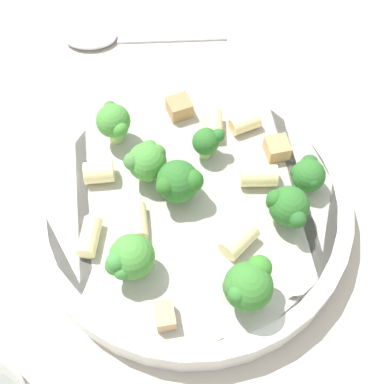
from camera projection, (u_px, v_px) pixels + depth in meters
The scene contains 21 objects.
ground_plane at pixel (192, 216), 0.45m from camera, with size 2.00×2.00×0.00m, color #BCB29E.
pasta_bowl at pixel (192, 206), 0.44m from camera, with size 0.26×0.26×0.03m.
broccoli_floret_0 at pixel (248, 285), 0.36m from camera, with size 0.03×0.04×0.04m.
broccoli_floret_1 at pixel (114, 121), 0.44m from camera, with size 0.03×0.03×0.04m.
broccoli_floret_2 at pixel (287, 209), 0.40m from camera, with size 0.03×0.03×0.04m.
broccoli_floret_3 at pixel (308, 174), 0.42m from camera, with size 0.03×0.03×0.03m.
broccoli_floret_4 at pixel (147, 161), 0.42m from camera, with size 0.03×0.03×0.04m.
broccoli_floret_5 at pixel (209, 141), 0.44m from camera, with size 0.02×0.02×0.03m.
broccoli_floret_6 at pixel (178, 184), 0.41m from camera, with size 0.04×0.03×0.04m.
broccoli_floret_7 at pixel (129, 258), 0.38m from camera, with size 0.03×0.04×0.04m.
rigatoni_0 at pixel (245, 123), 0.46m from camera, with size 0.01×0.01×0.02m, color beige.
rigatoni_1 at pixel (217, 125), 0.46m from camera, with size 0.02×0.02×0.02m, color beige.
rigatoni_2 at pixel (139, 221), 0.41m from camera, with size 0.01×0.01×0.03m, color beige.
rigatoni_3 at pixel (239, 240), 0.40m from camera, with size 0.02×0.02×0.03m, color beige.
rigatoni_4 at pixel (90, 237), 0.40m from camera, with size 0.01×0.01×0.03m, color beige.
rigatoni_5 at pixel (259, 176), 0.43m from camera, with size 0.02×0.02×0.03m, color beige.
rigatoni_6 at pixel (98, 175), 0.43m from camera, with size 0.02×0.02×0.02m, color beige.
chicken_chunk_0 at pixel (277, 148), 0.45m from camera, with size 0.02×0.02×0.01m, color tan.
chicken_chunk_1 at pixel (179, 107), 0.47m from camera, with size 0.02×0.02×0.02m, color #A87A4C.
chicken_chunk_2 at pixel (165, 316), 0.37m from camera, with size 0.02×0.01×0.01m, color tan.
spoon at pixel (112, 37), 0.56m from camera, with size 0.17×0.07×0.01m.
Camera 1 is at (-0.05, 0.21, 0.40)m, focal length 50.00 mm.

